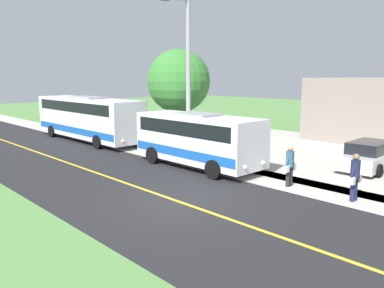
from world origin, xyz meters
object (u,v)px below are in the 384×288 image
object	(u,v)px
pedestrian_with_bags	(355,176)
street_light_pole	(187,75)
parked_car_near	(370,156)
pedestrian_waiting	(290,164)
tree_curbside	(179,81)
shuttle_bus_front	(198,137)
transit_bus_rear	(88,117)

from	to	relation	value
pedestrian_with_bags	street_light_pole	world-z (taller)	street_light_pole
street_light_pole	parked_car_near	bearing A→B (deg)	125.56
pedestrian_with_bags	street_light_pole	distance (m)	10.00
pedestrian_waiting	tree_curbside	distance (m)	10.85
pedestrian_waiting	street_light_pole	bearing A→B (deg)	-90.71
shuttle_bus_front	transit_bus_rear	xyz separation A→B (m)	(-0.06, -11.45, 0.21)
parked_car_near	transit_bus_rear	bearing A→B (deg)	-72.06
transit_bus_rear	pedestrian_with_bags	size ratio (longest dim) A/B	6.15
street_light_pole	tree_curbside	size ratio (longest dim) A/B	1.36
shuttle_bus_front	pedestrian_with_bags	bearing A→B (deg)	92.40
pedestrian_waiting	parked_car_near	world-z (taller)	pedestrian_waiting
pedestrian_with_bags	pedestrian_waiting	world-z (taller)	pedestrian_with_bags
pedestrian_waiting	tree_curbside	world-z (taller)	tree_curbside
street_light_pole	shuttle_bus_front	bearing A→B (deg)	72.56
pedestrian_with_bags	tree_curbside	distance (m)	13.42
pedestrian_with_bags	parked_car_near	distance (m)	5.75
transit_bus_rear	street_light_pole	size ratio (longest dim) A/B	1.29
transit_bus_rear	pedestrian_with_bags	world-z (taller)	transit_bus_rear
shuttle_bus_front	tree_curbside	bearing A→B (deg)	-121.68
pedestrian_with_bags	street_light_pole	size ratio (longest dim) A/B	0.21
shuttle_bus_front	parked_car_near	world-z (taller)	shuttle_bus_front
pedestrian_waiting	parked_car_near	bearing A→B (deg)	168.49
tree_curbside	transit_bus_rear	bearing A→B (deg)	-67.19
pedestrian_with_bags	tree_curbside	xyz separation A→B (m)	(-2.57, -12.74, 3.34)
parked_car_near	tree_curbside	distance (m)	12.05
transit_bus_rear	street_light_pole	world-z (taller)	street_light_pole
pedestrian_waiting	tree_curbside	xyz separation A→B (m)	(-2.60, -9.98, 3.37)
pedestrian_with_bags	pedestrian_waiting	bearing A→B (deg)	-89.37
tree_curbside	shuttle_bus_front	bearing A→B (deg)	58.32
pedestrian_waiting	street_light_pole	distance (m)	7.52
pedestrian_with_bags	tree_curbside	size ratio (longest dim) A/B	0.28
pedestrian_with_bags	street_light_pole	xyz separation A→B (m)	(-0.05, -9.27, 3.74)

